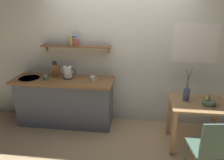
{
  "coord_description": "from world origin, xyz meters",
  "views": [
    {
      "loc": [
        0.36,
        -3.29,
        2.25
      ],
      "look_at": [
        -0.1,
        0.25,
        0.95
      ],
      "focal_mm": 35.27,
      "sensor_mm": 36.0,
      "label": 1
    }
  ],
  "objects_px": {
    "fruit_bowl": "(208,101)",
    "coffee_mug_by_sink": "(46,77)",
    "coffee_mug_spare": "(93,78)",
    "twig_vase": "(186,94)",
    "electric_kettle": "(68,72)",
    "dining_table": "(198,111)",
    "knife_block": "(56,70)",
    "dining_chair_near": "(210,147)"
  },
  "relations": [
    {
      "from": "electric_kettle",
      "to": "coffee_mug_by_sink",
      "type": "height_order",
      "value": "electric_kettle"
    },
    {
      "from": "electric_kettle",
      "to": "knife_block",
      "type": "relative_size",
      "value": 0.86
    },
    {
      "from": "dining_table",
      "to": "coffee_mug_spare",
      "type": "xyz_separation_m",
      "value": [
        -1.74,
        0.39,
        0.32
      ]
    },
    {
      "from": "fruit_bowl",
      "to": "twig_vase",
      "type": "height_order",
      "value": "twig_vase"
    },
    {
      "from": "twig_vase",
      "to": "knife_block",
      "type": "bearing_deg",
      "value": 168.45
    },
    {
      "from": "fruit_bowl",
      "to": "electric_kettle",
      "type": "relative_size",
      "value": 0.77
    },
    {
      "from": "dining_table",
      "to": "fruit_bowl",
      "type": "distance_m",
      "value": 0.24
    },
    {
      "from": "dining_table",
      "to": "dining_chair_near",
      "type": "bearing_deg",
      "value": -90.17
    },
    {
      "from": "dining_table",
      "to": "electric_kettle",
      "type": "distance_m",
      "value": 2.29
    },
    {
      "from": "twig_vase",
      "to": "coffee_mug_by_sink",
      "type": "height_order",
      "value": "twig_vase"
    },
    {
      "from": "coffee_mug_by_sink",
      "to": "dining_chair_near",
      "type": "bearing_deg",
      "value": -22.99
    },
    {
      "from": "knife_block",
      "to": "coffee_mug_spare",
      "type": "xyz_separation_m",
      "value": [
        0.72,
        -0.13,
        -0.08
      ]
    },
    {
      "from": "fruit_bowl",
      "to": "coffee_mug_spare",
      "type": "xyz_separation_m",
      "value": [
        -1.86,
        0.42,
        0.12
      ]
    },
    {
      "from": "knife_block",
      "to": "coffee_mug_by_sink",
      "type": "relative_size",
      "value": 2.57
    },
    {
      "from": "fruit_bowl",
      "to": "coffee_mug_spare",
      "type": "relative_size",
      "value": 1.58
    },
    {
      "from": "dining_table",
      "to": "coffee_mug_by_sink",
      "type": "height_order",
      "value": "coffee_mug_by_sink"
    },
    {
      "from": "electric_kettle",
      "to": "dining_chair_near",
      "type": "bearing_deg",
      "value": -28.74
    },
    {
      "from": "electric_kettle",
      "to": "coffee_mug_spare",
      "type": "relative_size",
      "value": 2.07
    },
    {
      "from": "twig_vase",
      "to": "knife_block",
      "type": "height_order",
      "value": "twig_vase"
    },
    {
      "from": "dining_table",
      "to": "dining_chair_near",
      "type": "distance_m",
      "value": 0.76
    },
    {
      "from": "coffee_mug_by_sink",
      "to": "coffee_mug_spare",
      "type": "relative_size",
      "value": 0.93
    },
    {
      "from": "fruit_bowl",
      "to": "twig_vase",
      "type": "distance_m",
      "value": 0.33
    },
    {
      "from": "dining_table",
      "to": "coffee_mug_spare",
      "type": "height_order",
      "value": "coffee_mug_spare"
    },
    {
      "from": "fruit_bowl",
      "to": "coffee_mug_by_sink",
      "type": "bearing_deg",
      "value": 171.87
    },
    {
      "from": "dining_table",
      "to": "coffee_mug_spare",
      "type": "relative_size",
      "value": 6.59
    },
    {
      "from": "twig_vase",
      "to": "coffee_mug_spare",
      "type": "bearing_deg",
      "value": 168.0
    },
    {
      "from": "dining_table",
      "to": "knife_block",
      "type": "height_order",
      "value": "knife_block"
    },
    {
      "from": "twig_vase",
      "to": "fruit_bowl",
      "type": "bearing_deg",
      "value": -16.75
    },
    {
      "from": "electric_kettle",
      "to": "fruit_bowl",
      "type": "bearing_deg",
      "value": -12.1
    },
    {
      "from": "twig_vase",
      "to": "electric_kettle",
      "type": "relative_size",
      "value": 2.02
    },
    {
      "from": "fruit_bowl",
      "to": "coffee_mug_by_sink",
      "type": "distance_m",
      "value": 2.75
    },
    {
      "from": "knife_block",
      "to": "dining_table",
      "type": "bearing_deg",
      "value": -11.96
    },
    {
      "from": "dining_table",
      "to": "coffee_mug_by_sink",
      "type": "distance_m",
      "value": 2.63
    },
    {
      "from": "electric_kettle",
      "to": "coffee_mug_by_sink",
      "type": "xyz_separation_m",
      "value": [
        -0.38,
        -0.11,
        -0.06
      ]
    },
    {
      "from": "twig_vase",
      "to": "coffee_mug_by_sink",
      "type": "bearing_deg",
      "value": 173.03
    },
    {
      "from": "dining_table",
      "to": "dining_chair_near",
      "type": "xyz_separation_m",
      "value": [
        -0.0,
        -0.75,
        -0.12
      ]
    },
    {
      "from": "coffee_mug_spare",
      "to": "twig_vase",
      "type": "bearing_deg",
      "value": -12.0
    },
    {
      "from": "knife_block",
      "to": "coffee_mug_by_sink",
      "type": "distance_m",
      "value": 0.23
    },
    {
      "from": "knife_block",
      "to": "coffee_mug_spare",
      "type": "bearing_deg",
      "value": -10.58
    },
    {
      "from": "dining_table",
      "to": "coffee_mug_by_sink",
      "type": "bearing_deg",
      "value": 172.3
    },
    {
      "from": "coffee_mug_spare",
      "to": "coffee_mug_by_sink",
      "type": "bearing_deg",
      "value": -177.62
    },
    {
      "from": "fruit_bowl",
      "to": "electric_kettle",
      "type": "bearing_deg",
      "value": 167.9
    }
  ]
}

